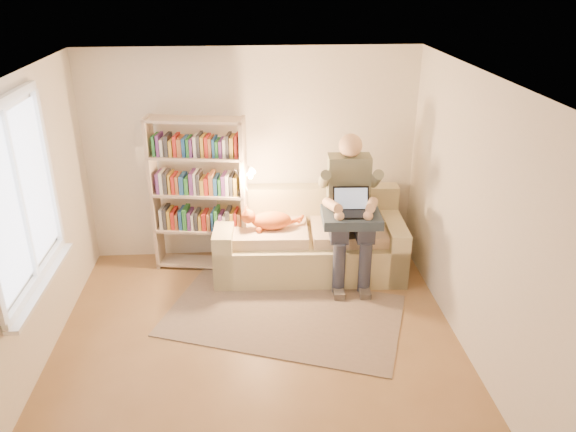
{
  "coord_description": "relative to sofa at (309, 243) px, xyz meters",
  "views": [
    {
      "loc": [
        -0.04,
        -4.31,
        3.42
      ],
      "look_at": [
        0.35,
        1.0,
        1.04
      ],
      "focal_mm": 35.0,
      "sensor_mm": 36.0,
      "label": 1
    }
  ],
  "objects": [
    {
      "name": "sofa",
      "position": [
        0.0,
        0.0,
        0.0
      ],
      "size": [
        2.27,
        1.11,
        0.95
      ],
      "rotation": [
        0.0,
        0.0,
        -0.05
      ],
      "color": "beige",
      "rests_on": "floor"
    },
    {
      "name": "bookshelf",
      "position": [
        -1.29,
        0.15,
        0.7
      ],
      "size": [
        1.24,
        0.52,
        1.88
      ],
      "rotation": [
        0.0,
        0.0,
        -0.15
      ],
      "color": "#C0AA91",
      "rests_on": "floor"
    },
    {
      "name": "window",
      "position": [
        -2.61,
        -1.55,
        1.03
      ],
      "size": [
        0.12,
        1.52,
        1.69
      ],
      "color": "white",
      "rests_on": "wall_left"
    },
    {
      "name": "wall_left",
      "position": [
        -2.66,
        -1.75,
        0.96
      ],
      "size": [
        0.02,
        4.5,
        2.6
      ],
      "primitive_type": "cube",
      "color": "silver",
      "rests_on": "floor"
    },
    {
      "name": "laptop",
      "position": [
        0.53,
        -0.36,
        0.61
      ],
      "size": [
        0.42,
        0.37,
        0.34
      ],
      "rotation": [
        0.0,
        0.0,
        -0.05
      ],
      "color": "black",
      "rests_on": "blanket"
    },
    {
      "name": "blanket",
      "position": [
        0.53,
        -0.38,
        0.49
      ],
      "size": [
        0.68,
        0.57,
        0.11
      ],
      "primitive_type": "cube",
      "rotation": [
        0.0,
        0.0,
        -0.05
      ],
      "color": "#293848",
      "rests_on": "person"
    },
    {
      "name": "wall_back",
      "position": [
        -0.66,
        0.5,
        0.96
      ],
      "size": [
        4.0,
        0.02,
        2.6
      ],
      "primitive_type": "cube",
      "color": "silver",
      "rests_on": "floor"
    },
    {
      "name": "ceiling",
      "position": [
        -0.66,
        -1.75,
        2.26
      ],
      "size": [
        4.0,
        4.5,
        0.02
      ],
      "primitive_type": "cube",
      "color": "white",
      "rests_on": "wall_back"
    },
    {
      "name": "cat",
      "position": [
        -0.54,
        -0.12,
        0.37
      ],
      "size": [
        0.72,
        0.27,
        0.26
      ],
      "rotation": [
        0.0,
        0.0,
        -0.05
      ],
      "color": "orange",
      "rests_on": "sofa"
    },
    {
      "name": "rug",
      "position": [
        -0.37,
        -1.02,
        -0.34
      ],
      "size": [
        2.78,
        2.18,
        0.01
      ],
      "primitive_type": "cube",
      "rotation": [
        0.0,
        0.0,
        -0.34
      ],
      "color": "#806E5D",
      "rests_on": "floor"
    },
    {
      "name": "person",
      "position": [
        0.44,
        -0.19,
        0.6
      ],
      "size": [
        0.52,
        0.81,
        1.71
      ],
      "rotation": [
        0.0,
        0.0,
        -0.05
      ],
      "color": "slate",
      "rests_on": "sofa"
    },
    {
      "name": "floor",
      "position": [
        -0.66,
        -1.75,
        -0.34
      ],
      "size": [
        4.5,
        4.5,
        0.0
      ],
      "primitive_type": "plane",
      "color": "brown",
      "rests_on": "ground"
    },
    {
      "name": "wall_right",
      "position": [
        1.34,
        -1.75,
        0.96
      ],
      "size": [
        0.02,
        4.5,
        2.6
      ],
      "primitive_type": "cube",
      "color": "silver",
      "rests_on": "floor"
    }
  ]
}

